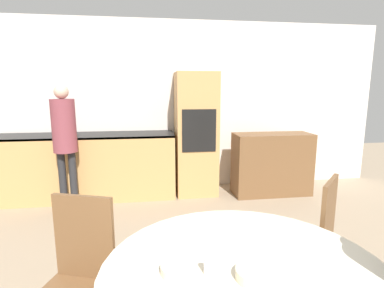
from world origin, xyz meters
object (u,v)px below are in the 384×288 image
(oven_unit, at_px, (196,134))
(bowl_near, at_px, (256,274))
(chair_far_left, at_px, (78,271))
(bowl_far, at_px, (179,269))
(chair_far_right, at_px, (313,235))
(person_standing, at_px, (65,134))
(sideboard, at_px, (272,164))

(oven_unit, height_order, bowl_near, oven_unit)
(oven_unit, bearing_deg, chair_far_left, -112.50)
(bowl_near, relative_size, bowl_far, 1.08)
(chair_far_right, xyz_separation_m, bowl_far, (-1.05, -0.61, 0.22))
(oven_unit, distance_m, bowl_far, 3.17)
(chair_far_right, xyz_separation_m, bowl_near, (-0.71, -0.71, 0.23))
(chair_far_left, distance_m, chair_far_right, 1.61)
(bowl_far, bearing_deg, person_standing, 113.97)
(person_standing, relative_size, bowl_near, 8.67)
(oven_unit, distance_m, person_standing, 1.81)
(bowl_far, bearing_deg, bowl_near, -16.13)
(chair_far_left, xyz_separation_m, chair_far_right, (1.60, 0.22, 0.00))
(sideboard, distance_m, bowl_far, 3.36)
(sideboard, xyz_separation_m, chair_far_left, (-2.25, -2.49, 0.07))
(sideboard, height_order, bowl_near, sideboard)
(bowl_far, bearing_deg, chair_far_right, 30.42)
(sideboard, bearing_deg, person_standing, -174.79)
(chair_far_right, bearing_deg, bowl_near, -1.24)
(sideboard, relative_size, person_standing, 0.71)
(bowl_near, bearing_deg, chair_far_left, 150.94)
(chair_far_right, height_order, bowl_far, chair_far_right)
(bowl_far, bearing_deg, oven_unit, 79.58)
(oven_unit, relative_size, chair_far_left, 1.89)
(sideboard, height_order, bowl_far, sideboard)
(oven_unit, distance_m, bowl_near, 3.23)
(sideboard, xyz_separation_m, chair_far_right, (-0.65, -2.27, 0.07))
(oven_unit, bearing_deg, sideboard, -11.59)
(sideboard, relative_size, chair_far_left, 1.20)
(chair_far_right, relative_size, bowl_far, 5.52)
(sideboard, relative_size, chair_far_right, 1.20)
(chair_far_left, bearing_deg, bowl_near, -9.64)
(sideboard, distance_m, person_standing, 2.93)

